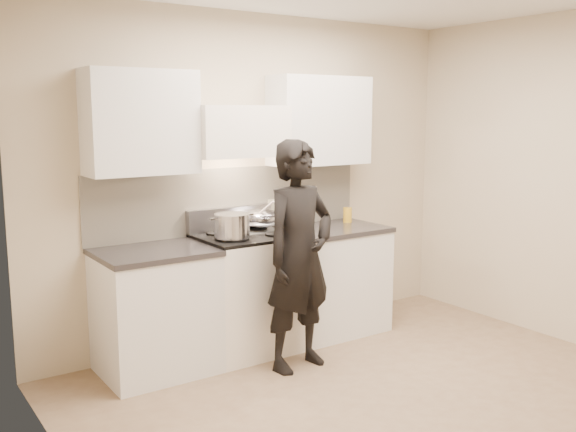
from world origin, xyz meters
The scene contains 11 objects.
ground_plane centered at (0.00, 0.00, 0.00)m, with size 4.00×4.00×0.00m, color #8C755A.
room_shell centered at (-0.06, 0.37, 1.60)m, with size 4.04×3.54×2.70m.
stove centered at (-0.30, 1.42, 0.47)m, with size 0.76×0.65×0.96m.
counter_right centered at (0.53, 1.43, 0.46)m, with size 0.92×0.67×0.92m.
counter_left centered at (-1.08, 1.43, 0.46)m, with size 0.82×0.67×0.92m.
wok centered at (-0.10, 1.54, 1.04)m, with size 0.32×0.39×0.26m.
stock_pot centered at (-0.49, 1.33, 1.05)m, with size 0.38×0.29×0.18m.
utensil_crock centered at (0.20, 1.65, 1.02)m, with size 0.13×0.13×0.34m.
spice_jar centered at (0.31, 1.66, 0.97)m, with size 0.04×0.04×0.09m.
oil_glass centered at (0.82, 1.53, 0.99)m, with size 0.08×0.08×0.13m.
person centered at (-0.16, 0.91, 0.85)m, with size 0.62×0.41×1.71m, color black.
Camera 1 is at (-2.83, -2.85, 1.90)m, focal length 40.00 mm.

